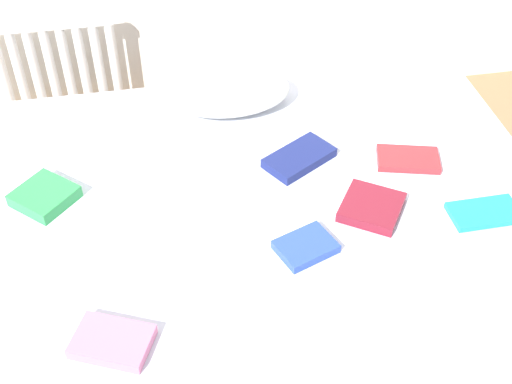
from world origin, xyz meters
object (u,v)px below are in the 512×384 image
textbook_green (45,196)px  textbook_blue (306,247)px  bed (259,249)px  textbook_red (408,159)px  textbook_pink (112,342)px  textbook_teal (484,213)px  textbook_navy (299,158)px  pillow (229,91)px  radiator (51,67)px  textbook_maroon (372,207)px

textbook_green → textbook_blue: 0.88m
bed → textbook_red: size_ratio=9.29×
textbook_green → textbook_pink: bearing=-118.7°
textbook_teal → textbook_navy: (-0.53, 0.37, 0.01)m
bed → textbook_red: textbook_red is taller
pillow → textbook_blue: size_ratio=2.76×
textbook_blue → radiator: bearing=99.2°
pillow → textbook_pink: pillow is taller
textbook_blue → textbook_pink: 0.64m
textbook_teal → textbook_blue: bearing=-176.5°
textbook_teal → radiator: bearing=135.0°
bed → textbook_navy: textbook_navy is taller
pillow → textbook_teal: pillow is taller
textbook_teal → textbook_green: bearing=166.1°
radiator → textbook_green: size_ratio=3.56×
textbook_red → radiator: bearing=154.5°
textbook_green → textbook_navy: bearing=-43.8°
pillow → textbook_blue: pillow is taller
textbook_maroon → textbook_green: size_ratio=1.08×
textbook_red → textbook_navy: bearing=-175.6°
textbook_pink → textbook_navy: textbook_navy is taller
bed → textbook_pink: bearing=-134.3°
textbook_maroon → textbook_teal: size_ratio=0.84×
radiator → textbook_pink: bearing=-81.5°
bed → textbook_green: 0.76m
textbook_blue → bed: bearing=89.5°
textbook_blue → textbook_green: bearing=133.9°
radiator → textbook_pink: 1.73m
textbook_red → textbook_navy: 0.38m
textbook_maroon → textbook_red: size_ratio=0.87×
bed → radiator: radiator is taller
radiator → textbook_blue: (0.85, -1.46, 0.15)m
bed → textbook_blue: (0.10, -0.26, 0.27)m
textbook_pink → textbook_navy: size_ratio=0.84×
textbook_maroon → textbook_pink: 0.92m
textbook_blue → textbook_pink: size_ratio=0.83×
radiator → textbook_teal: 2.03m
radiator → textbook_maroon: 1.73m
radiator → pillow: pillow is taller
textbook_blue → textbook_navy: size_ratio=0.70×
bed → textbook_maroon: (0.35, -0.13, 0.27)m
textbook_maroon → textbook_navy: bearing=154.7°
textbook_pink → textbook_navy: 0.94m
radiator → textbook_red: (1.30, -1.11, 0.15)m
textbook_maroon → textbook_navy: size_ratio=0.77×
textbook_blue → textbook_red: textbook_blue is taller
pillow → textbook_navy: pillow is taller
pillow → textbook_navy: (0.19, -0.39, -0.05)m
textbook_maroon → radiator: bearing=163.3°
textbook_blue → textbook_teal: textbook_blue is taller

